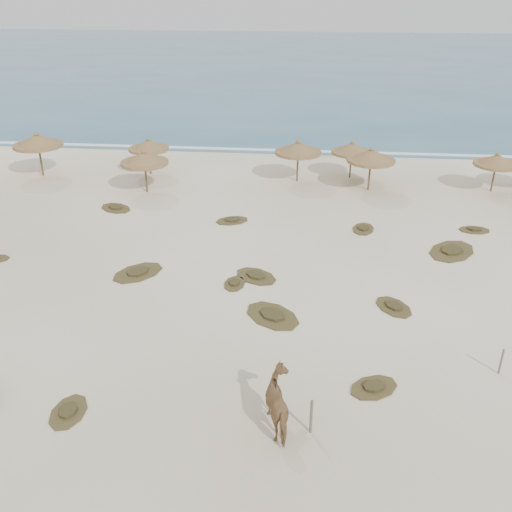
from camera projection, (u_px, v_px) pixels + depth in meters
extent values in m
plane|color=#FCF3CF|center=(237.00, 343.00, 21.56)|extent=(160.00, 160.00, 0.00)
cube|color=#275B76|center=(299.00, 62.00, 88.30)|extent=(200.00, 100.00, 0.01)
cube|color=white|center=(280.00, 150.00, 44.69)|extent=(70.00, 0.60, 0.01)
cylinder|color=brown|center=(41.00, 159.00, 38.75)|extent=(0.13, 0.13, 2.31)
cylinder|color=olive|center=(38.00, 145.00, 38.33)|extent=(3.59, 3.59, 0.20)
cone|color=olive|center=(37.00, 140.00, 38.16)|extent=(3.47, 3.47, 0.82)
cone|color=olive|center=(36.00, 133.00, 37.94)|extent=(0.40, 0.40, 0.24)
cylinder|color=brown|center=(150.00, 160.00, 39.14)|extent=(0.11, 0.11, 1.94)
cylinder|color=olive|center=(149.00, 149.00, 38.78)|extent=(3.32, 3.32, 0.17)
cone|color=olive|center=(149.00, 144.00, 38.64)|extent=(3.21, 3.21, 0.69)
cone|color=olive|center=(148.00, 138.00, 38.45)|extent=(0.33, 0.33, 0.20)
cylinder|color=brown|center=(146.00, 176.00, 35.86)|extent=(0.12, 0.12, 2.10)
cylinder|color=olive|center=(145.00, 163.00, 35.47)|extent=(3.55, 3.55, 0.18)
cone|color=olive|center=(144.00, 157.00, 35.32)|extent=(3.43, 3.43, 0.75)
cone|color=olive|center=(144.00, 150.00, 35.12)|extent=(0.36, 0.36, 0.22)
cylinder|color=brown|center=(298.00, 165.00, 37.73)|extent=(0.12, 0.12, 2.16)
cylinder|color=olive|center=(298.00, 152.00, 37.33)|extent=(3.84, 3.84, 0.18)
cone|color=olive|center=(298.00, 147.00, 37.18)|extent=(3.72, 3.72, 0.77)
cone|color=olive|center=(298.00, 140.00, 36.97)|extent=(0.37, 0.37, 0.23)
cylinder|color=brown|center=(351.00, 164.00, 38.47)|extent=(0.11, 0.11, 1.92)
cylinder|color=olive|center=(352.00, 152.00, 38.11)|extent=(2.85, 2.85, 0.16)
cone|color=olive|center=(352.00, 148.00, 37.98)|extent=(2.75, 2.75, 0.69)
cone|color=olive|center=(352.00, 142.00, 37.79)|extent=(0.33, 0.33, 0.20)
cylinder|color=brown|center=(369.00, 174.00, 36.17)|extent=(0.12, 0.12, 2.15)
cylinder|color=olive|center=(371.00, 160.00, 35.77)|extent=(3.44, 3.44, 0.18)
cone|color=olive|center=(371.00, 155.00, 35.62)|extent=(3.33, 3.33, 0.77)
cone|color=olive|center=(372.00, 148.00, 35.42)|extent=(0.37, 0.37, 0.22)
cylinder|color=brown|center=(493.00, 177.00, 35.97)|extent=(0.11, 0.11, 1.95)
cylinder|color=olive|center=(496.00, 164.00, 35.61)|extent=(2.94, 2.94, 0.17)
cone|color=olive|center=(497.00, 160.00, 35.47)|extent=(2.84, 2.84, 0.70)
cone|color=olive|center=(498.00, 153.00, 35.28)|extent=(0.33, 0.33, 0.20)
imported|color=#8E6440|center=(282.00, 404.00, 17.20)|extent=(1.58, 2.28, 1.76)
cylinder|color=#6A5D4F|center=(311.00, 416.00, 17.12)|extent=(0.10, 0.10, 1.22)
cylinder|color=#6A5D4F|center=(501.00, 361.00, 19.70)|extent=(0.09, 0.09, 1.01)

